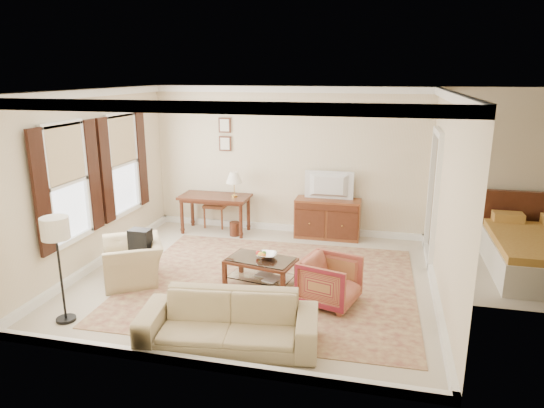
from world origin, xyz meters
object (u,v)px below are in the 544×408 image
at_px(tv, 329,177).
at_px(striped_armchair, 330,279).
at_px(sideboard, 328,218).
at_px(writing_desk, 215,201).
at_px(club_armchair, 133,254).
at_px(coffee_table, 261,265).
at_px(sofa, 228,314).

distance_m(tv, striped_armchair, 2.96).
distance_m(sideboard, tv, 0.83).
bearing_deg(writing_desk, striped_armchair, -45.19).
bearing_deg(tv, club_armchair, 45.29).
xyz_separation_m(tv, coffee_table, (-0.71, -2.43, -0.89)).
xyz_separation_m(striped_armchair, sofa, (-1.04, -1.34, 0.04)).
bearing_deg(sofa, sideboard, 73.59).
distance_m(coffee_table, sofa, 1.72).
relative_size(striped_armchair, sofa, 0.36).
relative_size(sideboard, striped_armchair, 1.68).
distance_m(writing_desk, sofa, 4.31).
xyz_separation_m(writing_desk, club_armchair, (-0.43, -2.56, -0.22)).
bearing_deg(sideboard, club_armchair, -134.50).
relative_size(tv, club_armchair, 0.90).
xyz_separation_m(writing_desk, tv, (2.25, 0.16, 0.57)).
bearing_deg(tv, writing_desk, 3.97).
bearing_deg(coffee_table, writing_desk, 124.14).
height_order(writing_desk, club_armchair, club_armchair).
distance_m(sideboard, club_armchair, 3.83).
xyz_separation_m(writing_desk, sideboard, (2.25, 0.18, -0.26)).
bearing_deg(writing_desk, tv, 3.97).
bearing_deg(sofa, striped_armchair, 44.68).
bearing_deg(sideboard, tv, -90.00).
distance_m(writing_desk, sideboard, 2.27).
xyz_separation_m(sideboard, sofa, (-0.65, -4.17, 0.02)).
relative_size(writing_desk, tv, 1.55).
bearing_deg(striped_armchair, sideboard, 23.77).
distance_m(sideboard, sofa, 4.22).
bearing_deg(writing_desk, sideboard, 4.48).
distance_m(tv, coffee_table, 2.69).
bearing_deg(sofa, coffee_table, 84.34).
bearing_deg(sofa, tv, 73.54).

